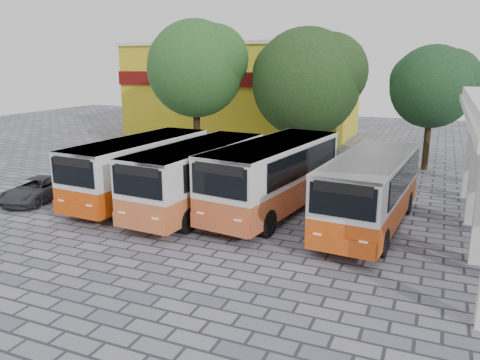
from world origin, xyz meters
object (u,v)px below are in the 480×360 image
at_px(bus_far_left, 140,166).
at_px(bus_centre_right, 274,173).
at_px(bus_far_right, 370,187).
at_px(parked_car, 37,190).
at_px(bus_centre_left, 198,173).

height_order(bus_far_left, bus_centre_right, bus_centre_right).
bearing_deg(bus_far_left, bus_far_right, 5.46).
xyz_separation_m(bus_centre_right, parked_car, (-11.21, -2.86, -1.28)).
distance_m(bus_far_left, bus_far_right, 10.83).
bearing_deg(bus_far_left, bus_centre_right, 10.66).
bearing_deg(bus_far_right, bus_far_left, -173.62).
height_order(bus_centre_right, parked_car, bus_centre_right).
bearing_deg(bus_centre_right, bus_far_right, 1.37).
bearing_deg(bus_far_right, bus_centre_right, 178.34).
bearing_deg(bus_centre_right, bus_far_left, -165.38).
height_order(bus_far_left, bus_centre_left, bus_centre_left).
xyz_separation_m(bus_far_left, bus_centre_left, (3.36, -0.31, 0.01)).
xyz_separation_m(bus_centre_left, bus_far_right, (7.46, 0.65, -0.04)).
bearing_deg(bus_centre_right, parked_car, -158.04).
bearing_deg(bus_far_left, parked_car, -152.41).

